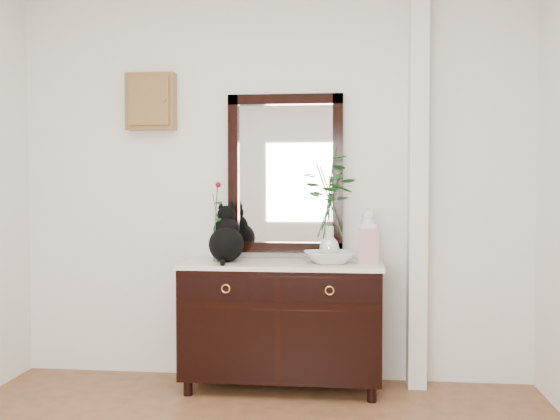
# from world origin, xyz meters

# --- Properties ---
(wall_back) EXTENTS (3.60, 0.04, 2.70)m
(wall_back) POSITION_xyz_m (0.00, 1.98, 1.35)
(wall_back) COLOR white
(wall_back) RESTS_ON ground
(pilaster) EXTENTS (0.12, 0.20, 2.70)m
(pilaster) POSITION_xyz_m (1.00, 1.90, 1.35)
(pilaster) COLOR white
(pilaster) RESTS_ON ground
(sideboard) EXTENTS (1.33, 0.52, 0.82)m
(sideboard) POSITION_xyz_m (0.10, 1.73, 0.47)
(sideboard) COLOR black
(sideboard) RESTS_ON ground
(wall_mirror) EXTENTS (0.80, 0.06, 1.10)m
(wall_mirror) POSITION_xyz_m (0.10, 1.97, 1.44)
(wall_mirror) COLOR black
(wall_mirror) RESTS_ON wall_back
(key_cabinet) EXTENTS (0.35, 0.10, 0.40)m
(key_cabinet) POSITION_xyz_m (-0.85, 1.94, 1.95)
(key_cabinet) COLOR brown
(key_cabinet) RESTS_ON wall_back
(cat) EXTENTS (0.32, 0.37, 0.38)m
(cat) POSITION_xyz_m (-0.27, 1.73, 1.04)
(cat) COLOR black
(cat) RESTS_ON sideboard
(lotus_bowl) EXTENTS (0.40, 0.40, 0.08)m
(lotus_bowl) POSITION_xyz_m (0.42, 1.70, 0.89)
(lotus_bowl) COLOR white
(lotus_bowl) RESTS_ON sideboard
(vase_branches) EXTENTS (0.49, 0.49, 0.77)m
(vase_branches) POSITION_xyz_m (0.42, 1.70, 1.26)
(vase_branches) COLOR silver
(vase_branches) RESTS_ON lotus_bowl
(bud_vase_rose) EXTENTS (0.09, 0.09, 0.54)m
(bud_vase_rose) POSITION_xyz_m (-0.34, 1.73, 1.12)
(bud_vase_rose) COLOR #336E3E
(bud_vase_rose) RESTS_ON sideboard
(ginger_jar) EXTENTS (0.14, 0.14, 0.36)m
(ginger_jar) POSITION_xyz_m (0.67, 1.76, 1.03)
(ginger_jar) COLOR white
(ginger_jar) RESTS_ON sideboard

